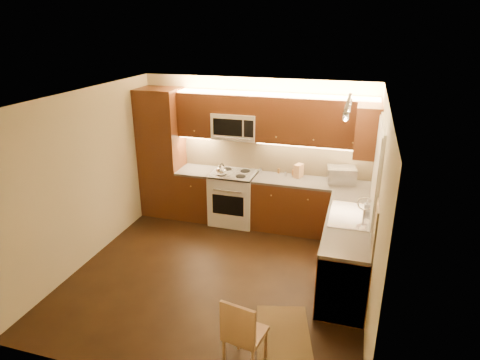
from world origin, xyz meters
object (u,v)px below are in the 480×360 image
(soap_bottle, at_px, (367,206))
(sink, at_px, (350,211))
(microwave, at_px, (236,126))
(kettle, at_px, (221,169))
(toaster_oven, at_px, (341,175))
(knife_block, at_px, (299,171))
(dining_chair, at_px, (245,331))
(stove, at_px, (234,197))

(soap_bottle, bearing_deg, sink, -140.69)
(sink, bearing_deg, microwave, 147.79)
(kettle, distance_m, toaster_oven, 1.98)
(knife_block, xyz_separation_m, dining_chair, (0.01, -3.32, -0.59))
(dining_chair, bearing_deg, soap_bottle, 74.17)
(stove, height_order, soap_bottle, soap_bottle)
(stove, distance_m, soap_bottle, 2.46)
(knife_block, bearing_deg, soap_bottle, -23.99)
(kettle, height_order, soap_bottle, kettle)
(knife_block, relative_size, dining_chair, 0.27)
(sink, bearing_deg, dining_chair, -113.62)
(knife_block, height_order, dining_chair, knife_block)
(microwave, xyz_separation_m, sink, (2.00, -1.26, -0.74))
(microwave, distance_m, knife_block, 1.30)
(stove, distance_m, sink, 2.35)
(microwave, height_order, knife_block, microwave)
(microwave, distance_m, toaster_oven, 1.93)
(toaster_oven, distance_m, knife_block, 0.71)
(microwave, xyz_separation_m, dining_chair, (1.11, -3.30, -1.29))
(knife_block, bearing_deg, kettle, -144.83)
(microwave, distance_m, soap_bottle, 2.56)
(dining_chair, bearing_deg, knife_block, 100.70)
(sink, distance_m, knife_block, 1.57)
(microwave, height_order, toaster_oven, microwave)
(stove, height_order, toaster_oven, toaster_oven)
(soap_bottle, bearing_deg, stove, 153.66)
(sink, distance_m, kettle, 2.36)
(kettle, relative_size, toaster_oven, 0.48)
(kettle, relative_size, dining_chair, 0.25)
(dining_chair, bearing_deg, sink, 76.86)
(kettle, height_order, dining_chair, kettle)
(stove, relative_size, kettle, 4.30)
(soap_bottle, bearing_deg, toaster_oven, 108.47)
(sink, bearing_deg, kettle, 156.28)
(stove, bearing_deg, microwave, 90.00)
(soap_bottle, bearing_deg, knife_block, 132.16)
(microwave, relative_size, soap_bottle, 4.36)
(kettle, bearing_deg, soap_bottle, -1.58)
(toaster_oven, bearing_deg, knife_block, 164.09)
(microwave, bearing_deg, soap_bottle, -25.53)
(kettle, distance_m, dining_chair, 3.30)
(stove, height_order, dining_chair, stove)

